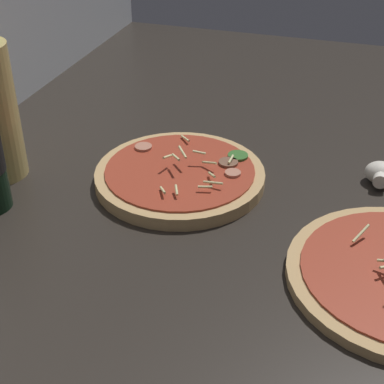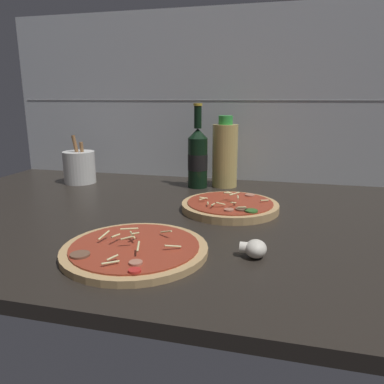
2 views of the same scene
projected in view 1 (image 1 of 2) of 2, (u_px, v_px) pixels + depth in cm
name	position (u px, v px, depth cm)	size (l,w,h in cm)	color
counter_slab	(213.00, 226.00, 79.99)	(160.00, 90.00, 2.50)	#28231E
pizza_far	(180.00, 175.00, 86.68)	(25.03, 25.03, 4.85)	tan
mushroom_left	(381.00, 173.00, 86.10)	(4.90, 4.67, 3.27)	white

